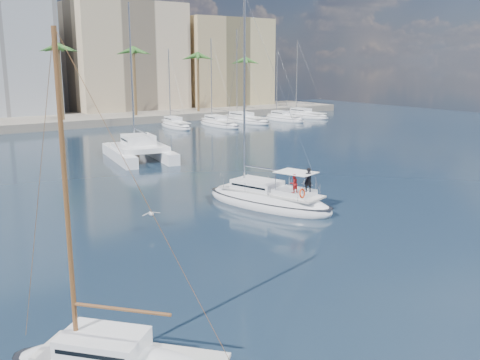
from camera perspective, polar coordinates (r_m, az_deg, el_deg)
ground at (r=31.87m, az=1.50°, el=-5.43°), size 160.00×160.00×0.00m
quay at (r=87.73m, az=-23.00°, el=5.54°), size 120.00×14.00×1.20m
building_beige at (r=102.50m, az=-12.26°, el=12.39°), size 20.00×14.00×20.00m
building_tan_right at (r=110.16m, az=-1.98°, el=12.14°), size 18.00×12.00×18.00m
palm_centre at (r=83.33m, az=-22.98°, el=11.91°), size 3.60×3.60×12.30m
palm_right at (r=96.57m, az=-2.41°, el=12.83°), size 3.60×3.60×12.30m
main_sloop at (r=36.98m, az=3.05°, el=-2.10°), size 6.01×10.51×14.88m
catamaran at (r=55.62m, az=-10.73°, el=3.32°), size 6.91×11.26×15.55m
seagull at (r=32.34m, az=-9.48°, el=-3.56°), size 1.16×0.50×0.21m
moored_yacht_a at (r=81.46m, az=-6.88°, el=5.55°), size 3.37×9.52×11.90m
moored_yacht_b at (r=83.01m, az=-2.25°, el=5.76°), size 3.32×10.83×13.72m
moored_yacht_c at (r=88.28m, az=0.62°, el=6.18°), size 3.98×12.33×15.54m
moored_yacht_d at (r=90.65m, az=4.72°, el=6.31°), size 3.52×9.55×11.90m
moored_yacht_e at (r=96.38m, az=6.96°, el=6.63°), size 4.61×11.11×13.72m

